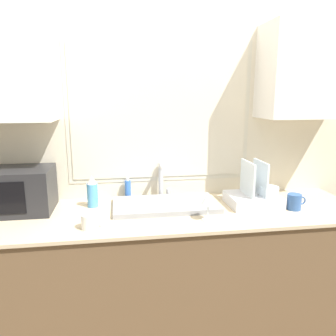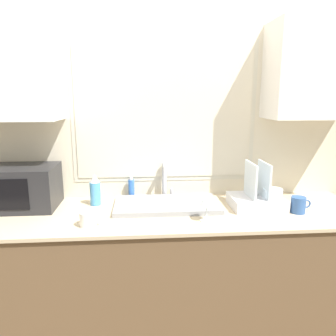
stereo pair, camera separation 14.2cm
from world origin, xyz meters
The scene contains 11 objects.
countertop centered at (0.00, 0.33, 0.47)m, with size 2.46×0.70×0.93m.
wall_back centered at (0.00, 0.66, 1.39)m, with size 6.00×0.38×2.60m.
sink_basin centered at (-0.01, 0.41, 0.94)m, with size 0.66×0.36×0.03m.
faucet centered at (0.00, 0.61, 1.07)m, with size 0.08×0.15×0.24m.
microwave centered at (-0.94, 0.48, 1.06)m, with size 0.48×0.33×0.27m.
dish_rack centered at (0.57, 0.36, 0.99)m, with size 0.32×0.27×0.29m.
spray_bottle centered at (-0.46, 0.49, 1.03)m, with size 0.07×0.07×0.20m.
soap_bottle centered at (-0.24, 0.63, 1.00)m, with size 0.04×0.04×0.15m.
mug_near_sink centered at (-0.45, 0.13, 0.97)m, with size 0.12×0.09×0.08m.
wine_glass centered at (0.20, 0.15, 1.05)m, with size 0.08×0.08×0.17m.
mug_by_rack centered at (0.78, 0.24, 0.98)m, with size 0.12×0.09×0.10m.
Camera 2 is at (-0.15, -1.58, 1.62)m, focal length 35.00 mm.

